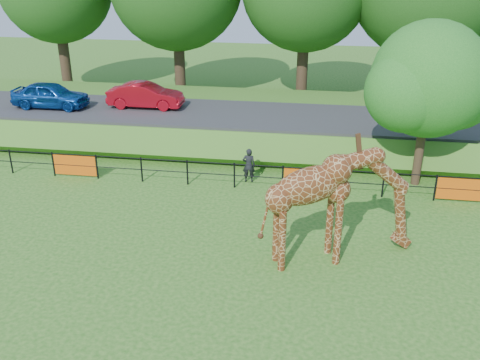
{
  "coord_description": "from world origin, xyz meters",
  "views": [
    {
      "loc": [
        3.43,
        -12.06,
        9.15
      ],
      "look_at": [
        0.83,
        4.24,
        2.0
      ],
      "focal_mm": 40.0,
      "sensor_mm": 36.0,
      "label": 1
    }
  ],
  "objects": [
    {
      "name": "road",
      "position": [
        0.0,
        14.0,
        1.36
      ],
      "size": [
        40.0,
        5.0,
        0.12
      ],
      "primitive_type": "cube",
      "color": "#2B2B2E",
      "rests_on": "embankment"
    },
    {
      "name": "embankment",
      "position": [
        0.0,
        15.5,
        0.65
      ],
      "size": [
        40.0,
        9.0,
        1.3
      ],
      "primitive_type": "cube",
      "color": "#245F17",
      "rests_on": "ground"
    },
    {
      "name": "car_blue",
      "position": [
        -10.77,
        13.59,
        2.1
      ],
      "size": [
        4.0,
        1.63,
        1.36
      ],
      "primitive_type": "imported",
      "rotation": [
        0.0,
        0.0,
        1.57
      ],
      "color": "#144AA4",
      "rests_on": "road"
    },
    {
      "name": "giraffe",
      "position": [
        4.16,
        3.11,
        1.85
      ],
      "size": [
        5.14,
        2.86,
        3.69
      ],
      "primitive_type": null,
      "rotation": [
        0.0,
        0.0,
        0.39
      ],
      "color": "#5D2C13",
      "rests_on": "ground"
    },
    {
      "name": "ground",
      "position": [
        0.0,
        0.0,
        0.0
      ],
      "size": [
        90.0,
        90.0,
        0.0
      ],
      "primitive_type": "plane",
      "color": "#245F17",
      "rests_on": "ground"
    },
    {
      "name": "perimeter_fence",
      "position": [
        0.0,
        8.0,
        0.55
      ],
      "size": [
        28.07,
        0.1,
        1.1
      ],
      "primitive_type": null,
      "color": "black",
      "rests_on": "ground"
    },
    {
      "name": "visitor",
      "position": [
        0.5,
        8.72,
        0.74
      ],
      "size": [
        0.55,
        0.37,
        1.49
      ],
      "primitive_type": "imported",
      "rotation": [
        0.0,
        0.0,
        3.18
      ],
      "color": "black",
      "rests_on": "ground"
    },
    {
      "name": "car_red",
      "position": [
        -5.82,
        14.39,
        2.07
      ],
      "size": [
        3.95,
        1.41,
        1.3
      ],
      "primitive_type": "imported",
      "rotation": [
        0.0,
        0.0,
        1.58
      ],
      "color": "#B20C1A",
      "rests_on": "road"
    },
    {
      "name": "tree_east",
      "position": [
        7.6,
        9.63,
        4.28
      ],
      "size": [
        5.4,
        4.71,
        6.76
      ],
      "color": "#312216",
      "rests_on": "ground"
    }
  ]
}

